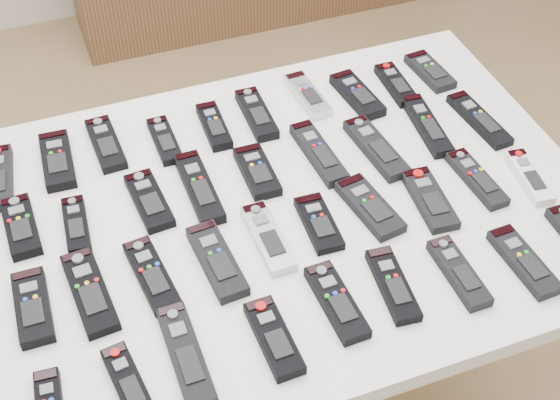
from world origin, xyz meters
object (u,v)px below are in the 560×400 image
object	(u,v)px
remote_8	(396,84)
remote_31	(186,354)
remote_9	(430,71)
remote_11	(76,225)
remote_4	(214,126)
remote_5	(257,114)
remote_18	(479,120)
remote_20	(90,292)
remote_14	(257,172)
remote_2	(106,144)
table	(280,227)
remote_16	(376,148)
remote_32	(274,338)
remote_21	(152,275)
remote_6	(308,95)
remote_15	(319,153)
remote_28	(529,177)
remote_17	(427,125)
remote_24	(319,223)
remote_36	(524,262)
remote_30	(129,384)
remote_7	(357,95)
remote_23	(268,238)
remote_35	(459,273)
remote_25	(370,207)
remote_13	(199,188)
remote_34	(393,285)
remote_26	(430,199)
remote_3	(165,140)
remote_10	(21,227)
remote_1	(57,160)
remote_22	(217,261)

from	to	relation	value
remote_8	remote_31	distance (m)	0.85
remote_9	remote_11	distance (m)	0.90
remote_4	remote_5	distance (m)	0.10
remote_18	remote_20	xyz separation A→B (m)	(-0.90, -0.18, 0.00)
remote_8	remote_14	world-z (taller)	remote_14
remote_2	remote_5	distance (m)	0.34
table	remote_18	world-z (taller)	remote_18
remote_16	remote_32	world-z (taller)	same
remote_8	remote_21	xyz separation A→B (m)	(-0.67, -0.36, 0.00)
remote_14	remote_21	world-z (taller)	remote_14
table	remote_32	distance (m)	0.33
remote_6	remote_8	xyz separation A→B (m)	(0.21, -0.03, -0.00)
remote_15	remote_28	distance (m)	0.43
remote_16	remote_31	world-z (taller)	remote_16
remote_4	remote_16	distance (m)	0.36
remote_17	remote_24	bearing A→B (deg)	-145.31
table	remote_4	xyz separation A→B (m)	(-0.05, 0.27, 0.07)
remote_21	remote_36	bearing A→B (deg)	-24.29
remote_2	remote_30	world-z (taller)	remote_30
remote_14	remote_15	world-z (taller)	remote_15
remote_11	remote_28	xyz separation A→B (m)	(0.89, -0.19, -0.00)
remote_11	remote_7	bearing A→B (deg)	18.90
remote_23	remote_35	bearing A→B (deg)	-35.33
remote_25	remote_13	bearing A→B (deg)	142.12
remote_9	remote_36	bearing A→B (deg)	-106.18
remote_31	remote_5	bearing A→B (deg)	59.80
remote_20	remote_25	world-z (taller)	same
remote_8	remote_34	world-z (taller)	same
table	remote_20	world-z (taller)	remote_20
remote_14	remote_26	bearing A→B (deg)	-32.71
remote_13	remote_26	bearing A→B (deg)	-24.69
remote_2	remote_3	xyz separation A→B (m)	(0.12, -0.03, -0.00)
remote_21	remote_28	world-z (taller)	same
remote_34	remote_5	bearing A→B (deg)	102.99
remote_10	remote_18	xyz separation A→B (m)	(0.99, -0.02, -0.00)
remote_35	remote_36	xyz separation A→B (m)	(0.13, -0.02, -0.00)
table	remote_7	bearing A→B (deg)	42.56
remote_1	remote_11	distance (m)	0.20
remote_20	remote_23	bearing A→B (deg)	-2.89
remote_11	remote_26	bearing A→B (deg)	-10.68
remote_2	remote_15	size ratio (longest dim) A/B	0.87
remote_13	remote_26	world-z (taller)	remote_13
remote_7	remote_9	bearing A→B (deg)	0.81
remote_31	remote_34	bearing A→B (deg)	1.42
remote_22	remote_34	size ratio (longest dim) A/B	1.11
remote_2	remote_22	xyz separation A→B (m)	(0.13, -0.40, 0.00)
remote_17	remote_26	world-z (taller)	same
remote_7	remote_31	xyz separation A→B (m)	(-0.55, -0.54, -0.00)
remote_10	remote_21	distance (m)	0.29
remote_1	remote_9	world-z (taller)	remote_1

